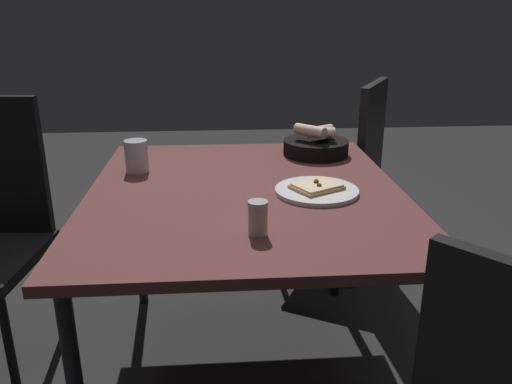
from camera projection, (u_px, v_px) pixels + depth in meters
ground at (247, 372)px, 1.91m from camera, size 8.00×8.00×0.00m
dining_table at (246, 205)px, 1.68m from camera, size 1.17×1.01×0.72m
pizza_plate at (317, 190)px, 1.63m from camera, size 0.26×0.26×0.04m
bread_basket at (316, 145)px, 2.04m from camera, size 0.26×0.26×0.13m
beer_glass at (137, 158)px, 1.83m from camera, size 0.08×0.08×0.11m
pepper_shaker at (258, 220)px, 1.32m from camera, size 0.05×0.05×0.09m
chair_far at (346, 167)px, 2.51m from camera, size 0.60×0.60×0.96m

